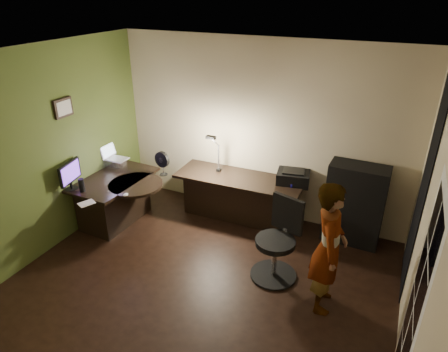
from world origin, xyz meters
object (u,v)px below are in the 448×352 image
at_px(desk_right, 239,198).
at_px(cabinet, 355,204).
at_px(monitor, 70,180).
at_px(person, 329,248).
at_px(desk_left, 117,200).
at_px(office_chair, 275,242).

distance_m(desk_right, cabinet, 1.69).
bearing_deg(desk_right, monitor, -147.38).
bearing_deg(desk_right, person, -40.70).
bearing_deg(desk_left, person, -6.10).
relative_size(desk_left, monitor, 2.78).
height_order(desk_right, monitor, monitor).
bearing_deg(desk_left, cabinet, 18.50).
bearing_deg(monitor, desk_right, 22.60).
xyz_separation_m(monitor, office_chair, (2.92, 0.27, -0.35)).
xyz_separation_m(office_chair, person, (0.66, -0.23, 0.26)).
relative_size(desk_right, office_chair, 1.85).
bearing_deg(office_chair, person, -2.32).
height_order(desk_left, monitor, monitor).
bearing_deg(person, desk_left, 71.53).
bearing_deg(person, office_chair, 60.62).
bearing_deg(monitor, office_chair, -6.14).
height_order(office_chair, person, person).
relative_size(office_chair, person, 0.67).
bearing_deg(cabinet, person, -91.92).
height_order(monitor, person, person).
relative_size(desk_right, monitor, 4.22).
bearing_deg(person, monitor, 80.34).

